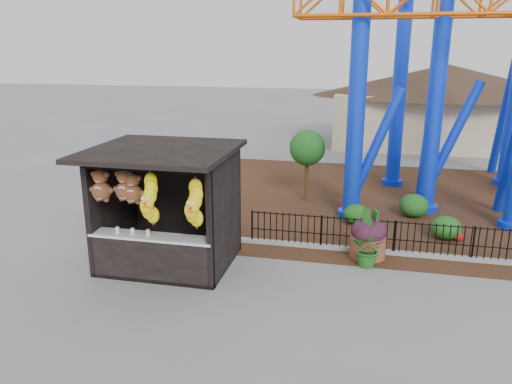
% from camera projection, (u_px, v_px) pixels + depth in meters
% --- Properties ---
extents(ground, '(120.00, 120.00, 0.00)m').
position_uv_depth(ground, '(273.00, 295.00, 11.50)').
color(ground, slate).
rests_on(ground, ground).
extents(mulch_bed, '(18.00, 12.00, 0.02)m').
position_uv_depth(mulch_bed, '(422.00, 204.00, 18.14)').
color(mulch_bed, '#331E11').
rests_on(mulch_bed, ground).
extents(curb, '(18.00, 0.18, 0.12)m').
position_uv_depth(curb, '(440.00, 257.00, 13.44)').
color(curb, gray).
rests_on(curb, ground).
extents(prize_booth, '(3.50, 3.40, 3.12)m').
position_uv_depth(prize_booth, '(163.00, 211.00, 12.56)').
color(prize_booth, black).
rests_on(prize_booth, ground).
extents(picket_fence, '(12.20, 0.06, 1.00)m').
position_uv_depth(picket_fence, '(477.00, 244.00, 13.13)').
color(picket_fence, black).
rests_on(picket_fence, ground).
extents(roller_coaster, '(11.00, 6.37, 10.82)m').
position_uv_depth(roller_coaster, '(476.00, 17.00, 16.32)').
color(roller_coaster, '#0D34ED').
rests_on(roller_coaster, ground).
extents(terracotta_planter, '(1.24, 1.24, 0.62)m').
position_uv_depth(terracotta_planter, '(368.00, 246.00, 13.50)').
color(terracotta_planter, brown).
rests_on(terracotta_planter, ground).
extents(planter_foliage, '(0.70, 0.70, 0.64)m').
position_uv_depth(planter_foliage, '(369.00, 225.00, 13.32)').
color(planter_foliage, '#2F1221').
rests_on(planter_foliage, terracotta_planter).
extents(potted_plant, '(1.03, 0.95, 0.97)m').
position_uv_depth(potted_plant, '(369.00, 249.00, 12.89)').
color(potted_plant, '#285719').
rests_on(potted_plant, ground).
extents(landscaping, '(7.26, 3.45, 0.77)m').
position_uv_depth(landscaping, '(433.00, 217.00, 15.73)').
color(landscaping, '#194E17').
rests_on(landscaping, mulch_bed).
extents(pavilion, '(15.00, 15.00, 4.80)m').
position_uv_depth(pavilion, '(445.00, 92.00, 28.10)').
color(pavilion, '#BFAD8C').
rests_on(pavilion, ground).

